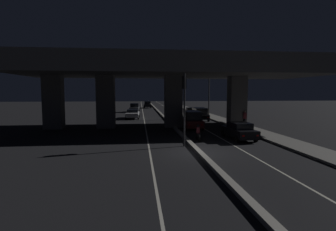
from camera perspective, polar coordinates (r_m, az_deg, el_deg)
The scene contains 17 objects.
ground_plane at distance 18.03m, azimuth 6.49°, elevation -7.94°, with size 200.00×200.00×0.00m, color black.
lane_line_left_inner at distance 52.29m, azimuth -5.49°, elevation 0.63°, with size 0.12×126.00×0.00m, color beige.
lane_line_right_inner at distance 52.78m, azimuth 1.56°, elevation 0.69°, with size 0.12×126.00×0.00m, color beige.
median_divider at distance 52.43m, azimuth -1.94°, elevation 0.77°, with size 0.37×126.00×0.21m, color gray.
sidewalk_right at distance 46.80m, azimuth 8.31°, elevation 0.17°, with size 2.47×126.00×0.15m, color slate.
elevated_overpass at distance 30.52m, azimuth 0.65°, elevation 9.94°, with size 34.27×12.48×8.82m.
traffic_light_left_of_median at distance 19.56m, azimuth 3.55°, elevation 4.07°, with size 0.30×0.49×5.46m.
street_lamp at distance 41.50m, azimuth 8.40°, elevation 5.65°, with size 2.60×0.32×7.49m.
car_black_lead at distance 23.43m, azimuth 15.16°, elevation -3.18°, with size 2.01×4.57×1.49m.
car_dark_red_second at distance 29.40m, azimuth 5.27°, elevation -0.86°, with size 2.20×4.78×1.96m.
car_black_third at distance 37.66m, azimuth 6.94°, elevation 0.38°, with size 2.11×4.52×1.84m.
car_taxi_yellow_fourth at distance 44.22m, azimuth 5.10°, elevation 0.80°, with size 2.15×4.02×1.48m.
car_white_lead_oncoming at distance 40.88m, azimuth -7.68°, elevation 0.40°, with size 2.15×4.76×1.39m.
car_grey_second_oncoming at distance 54.08m, azimuth -7.30°, elevation 1.72°, with size 2.12×4.04×1.78m.
car_black_third_oncoming at distance 67.65m, azimuth -4.51°, elevation 2.40°, with size 1.95×4.02×1.72m.
motorcycle_black_filtering_near at distance 21.97m, azimuth 6.56°, elevation -4.00°, with size 0.33×1.80×1.39m.
pedestrian_on_sidewalk at distance 31.85m, azimuth 16.36°, elevation -0.58°, with size 0.40×0.40×1.75m.
Camera 1 is at (-3.90, -17.13, 4.06)m, focal length 28.00 mm.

